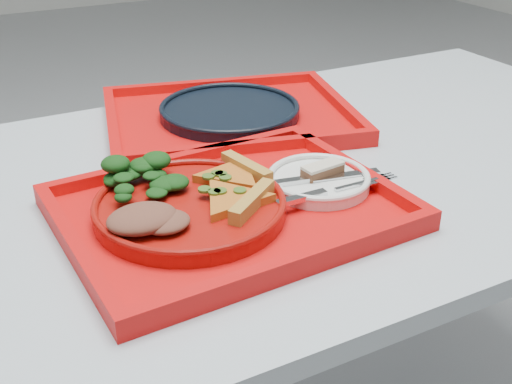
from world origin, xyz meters
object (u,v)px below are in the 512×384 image
tray_main (230,213)px  dessert_bar (323,170)px  dinner_plate (190,209)px  navy_plate (230,112)px  tray_far (230,119)px

tray_main → dessert_bar: 0.16m
dinner_plate → navy_plate: (0.21, 0.31, -0.00)m
dinner_plate → dessert_bar: bearing=-1.0°
dinner_plate → navy_plate: size_ratio=1.00×
tray_main → dessert_bar: size_ratio=6.72×
dessert_bar → tray_far: bearing=83.2°
tray_far → navy_plate: navy_plate is taller
navy_plate → tray_far: bearing=0.0°
tray_main → dessert_bar: bearing=-0.4°
tray_main → dinner_plate: 0.06m
tray_far → navy_plate: bearing=0.0°
dinner_plate → dessert_bar: 0.21m
tray_main → tray_far: 0.36m
navy_plate → dessert_bar: bearing=-89.6°
tray_far → dinner_plate: bearing=-110.1°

